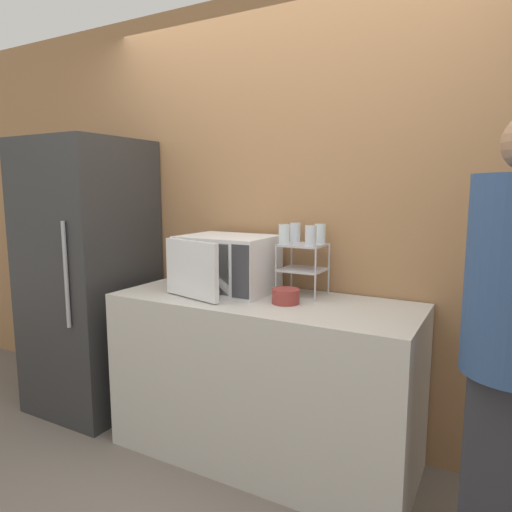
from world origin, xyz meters
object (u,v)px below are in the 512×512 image
object	(u,v)px
glass_back_left	(295,232)
microwave	(226,264)
glass_front_left	(284,234)
glass_front_right	(311,236)
dish_rack	(303,258)
refrigerator	(90,277)
glass_back_right	(320,234)
bowl	(286,296)

from	to	relation	value
glass_back_left	microwave	bearing A→B (deg)	-151.68
glass_front_left	glass_front_right	world-z (taller)	same
dish_rack	refrigerator	distance (m)	1.49
microwave	glass_back_right	distance (m)	0.56
glass_back_left	bowl	xyz separation A→B (m)	(0.08, -0.28, -0.30)
dish_rack	bowl	bearing A→B (deg)	-90.71
glass_front_right	refrigerator	size ratio (longest dim) A/B	0.06
glass_front_right	bowl	bearing A→B (deg)	-117.12
glass_back_left	glass_back_right	bearing A→B (deg)	-2.15
glass_front_right	dish_rack	bearing A→B (deg)	136.36
glass_front_right	bowl	distance (m)	0.34
glass_front_right	refrigerator	distance (m)	1.57
microwave	dish_rack	bearing A→B (deg)	15.41
dish_rack	glass_front_left	xyz separation A→B (m)	(-0.08, -0.07, 0.13)
glass_back_right	glass_front_right	size ratio (longest dim) A/B	1.00
dish_rack	refrigerator	world-z (taller)	refrigerator
glass_front_left	glass_back_right	world-z (taller)	same
bowl	glass_front_right	bearing A→B (deg)	62.88
microwave	glass_back_right	xyz separation A→B (m)	(0.50, 0.18, 0.18)
dish_rack	glass_front_right	bearing A→B (deg)	-43.64
microwave	glass_front_left	size ratio (longest dim) A/B	4.83
glass_front_left	glass_back_right	distance (m)	0.20
microwave	refrigerator	xyz separation A→B (m)	(-1.04, -0.07, -0.16)
microwave	dish_rack	xyz separation A→B (m)	(0.42, 0.12, 0.05)
dish_rack	glass_back_right	xyz separation A→B (m)	(0.07, 0.06, 0.13)
glass_back_left	refrigerator	distance (m)	1.45
refrigerator	bowl	bearing A→B (deg)	-0.86
glass_back_right	refrigerator	distance (m)	1.59
refrigerator	glass_back_left	bearing A→B (deg)	10.64
microwave	glass_back_left	size ratio (longest dim) A/B	4.83
microwave	glass_back_right	size ratio (longest dim) A/B	4.83
bowl	glass_back_left	bearing A→B (deg)	104.92
glass_front_right	glass_back_left	distance (m)	0.20
glass_back_right	glass_front_right	world-z (taller)	same
glass_back_right	microwave	bearing A→B (deg)	-159.98
glass_front_right	glass_back_left	xyz separation A→B (m)	(-0.15, 0.14, 0.00)
microwave	glass_back_left	bearing A→B (deg)	28.32
glass_back_right	bowl	size ratio (longest dim) A/B	0.76
glass_front_right	glass_front_left	bearing A→B (deg)	-179.24
bowl	refrigerator	xyz separation A→B (m)	(-1.46, 0.02, -0.04)
microwave	refrigerator	size ratio (longest dim) A/B	0.29
glass_front_left	refrigerator	size ratio (longest dim) A/B	0.06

